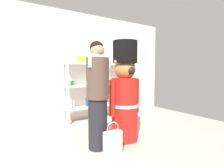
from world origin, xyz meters
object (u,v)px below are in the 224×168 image
at_px(merchandise_shelf, 93,84).
at_px(shopping_bag, 113,142).
at_px(person_shopper, 98,94).
at_px(teddy_bear_guard, 125,93).

height_order(merchandise_shelf, shopping_bag, merchandise_shelf).
distance_m(merchandise_shelf, person_shopper, 1.73).
distance_m(teddy_bear_guard, person_shopper, 0.57).
relative_size(merchandise_shelf, teddy_bear_guard, 1.02).
bearing_deg(shopping_bag, teddy_bear_guard, 34.54).
bearing_deg(shopping_bag, merchandise_shelf, 69.73).
distance_m(merchandise_shelf, teddy_bear_guard, 1.53).
xyz_separation_m(person_shopper, shopping_bag, (0.07, -0.30, -0.69)).
relative_size(merchandise_shelf, person_shopper, 1.06).
bearing_deg(shopping_bag, person_shopper, 103.76).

